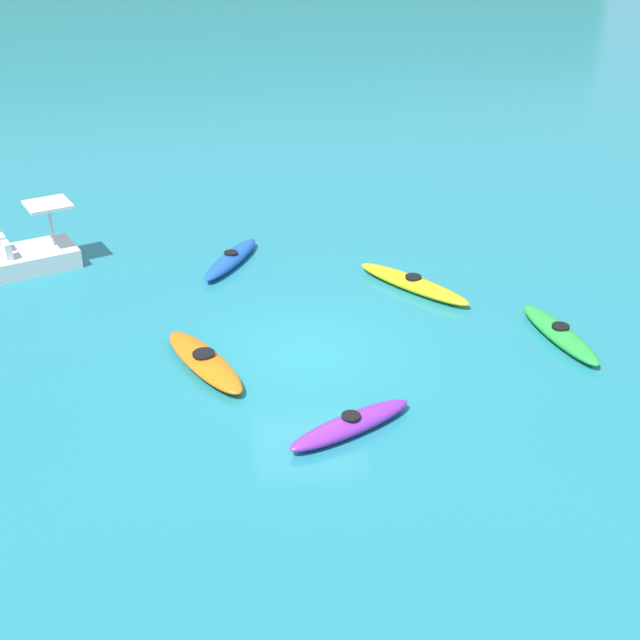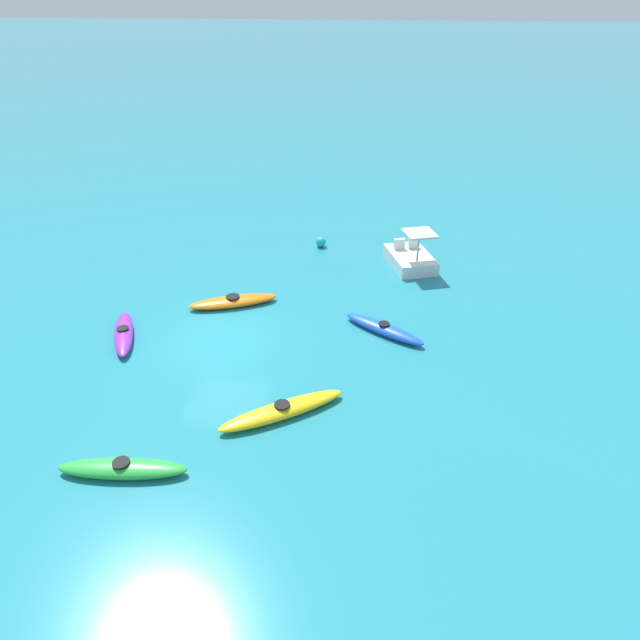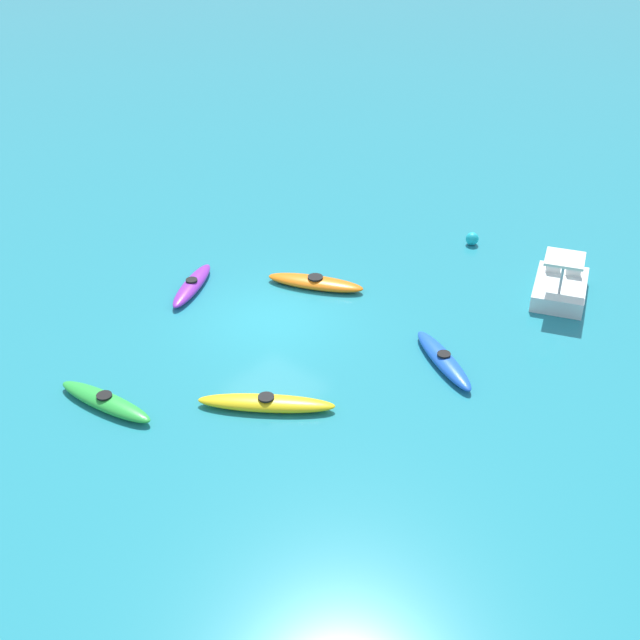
{
  "view_description": "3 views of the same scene",
  "coord_description": "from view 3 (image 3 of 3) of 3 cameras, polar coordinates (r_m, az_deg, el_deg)",
  "views": [
    {
      "loc": [
        -1.87,
        -15.44,
        8.97
      ],
      "look_at": [
        0.3,
        0.15,
        0.7
      ],
      "focal_mm": 46.26,
      "sensor_mm": 36.0,
      "label": 1
    },
    {
      "loc": [
        13.23,
        5.8,
        9.2
      ],
      "look_at": [
        -0.78,
        3.03,
        0.64
      ],
      "focal_mm": 30.12,
      "sensor_mm": 36.0,
      "label": 2
    },
    {
      "loc": [
        14.1,
        14.55,
        12.77
      ],
      "look_at": [
        -0.65,
        1.27,
        0.22
      ],
      "focal_mm": 46.34,
      "sensor_mm": 36.0,
      "label": 3
    }
  ],
  "objects": [
    {
      "name": "ground_plane",
      "position": [
        23.95,
        -3.3,
        0.04
      ],
      "size": [
        600.0,
        600.0,
        0.0
      ],
      "primitive_type": "plane",
      "color": "teal"
    },
    {
      "name": "kayak_orange",
      "position": [
        25.44,
        -0.32,
        2.61
      ],
      "size": [
        1.99,
        3.05,
        0.37
      ],
      "color": "orange",
      "rests_on": "ground_plane"
    },
    {
      "name": "kayak_yellow",
      "position": [
        20.49,
        -3.73,
        -5.75
      ],
      "size": [
        2.59,
        3.1,
        0.37
      ],
      "color": "yellow",
      "rests_on": "ground_plane"
    },
    {
      "name": "kayak_green",
      "position": [
        21.18,
        -14.61,
        -5.46
      ],
      "size": [
        1.09,
        2.99,
        0.37
      ],
      "color": "green",
      "rests_on": "ground_plane"
    },
    {
      "name": "kayak_blue",
      "position": [
        22.18,
        8.52,
        -2.74
      ],
      "size": [
        1.87,
        2.83,
        0.37
      ],
      "color": "blue",
      "rests_on": "ground_plane"
    },
    {
      "name": "kayak_purple",
      "position": [
        25.59,
        -8.83,
        2.39
      ],
      "size": [
        2.66,
        1.75,
        0.37
      ],
      "color": "purple",
      "rests_on": "ground_plane"
    },
    {
      "name": "pedal_boat_white",
      "position": [
        25.88,
        16.25,
        2.2
      ],
      "size": [
        2.8,
        2.32,
        1.68
      ],
      "color": "white",
      "rests_on": "ground_plane"
    },
    {
      "name": "buoy_cyan",
      "position": [
        28.42,
        10.46,
        5.54
      ],
      "size": [
        0.44,
        0.44,
        0.44
      ],
      "primitive_type": "sphere",
      "color": "#19B7C6",
      "rests_on": "ground_plane"
    }
  ]
}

